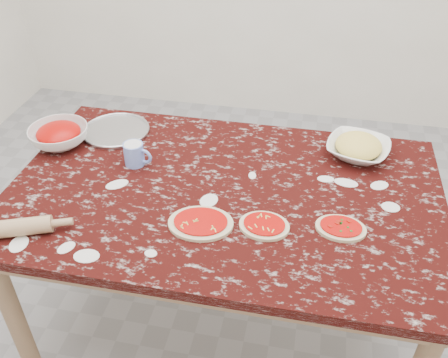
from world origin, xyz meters
The scene contains 10 objects.
ground centered at (0.00, 0.00, 0.00)m, with size 4.00×4.00×0.00m, color gray.
worktable centered at (0.00, 0.00, 0.67)m, with size 1.60×1.00×0.75m.
pizza_tray centered at (-0.55, 0.31, 0.76)m, with size 0.28×0.28×0.01m, color #B2B2B7.
sauce_bowl centered at (-0.74, 0.17, 0.79)m, with size 0.24×0.24×0.08m, color white.
cheese_bowl centered at (0.49, 0.33, 0.78)m, with size 0.25×0.25×0.06m, color white.
flour_mug centered at (-0.38, 0.09, 0.80)m, with size 0.12×0.08×0.09m.
pizza_left centered at (-0.04, -0.20, 0.76)m, with size 0.24×0.20×0.02m.
pizza_mid centered at (0.17, -0.17, 0.76)m, with size 0.18×0.15×0.02m.
pizza_right centered at (0.43, -0.13, 0.76)m, with size 0.18×0.14×0.02m.
rolling_pin centered at (-0.65, -0.38, 0.78)m, with size 0.06×0.06×0.29m, color tan.
Camera 1 is at (0.28, -1.39, 1.86)m, focal length 39.07 mm.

